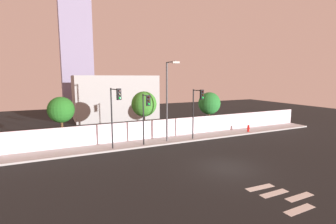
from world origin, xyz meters
TOP-DOWN VIEW (x-y plane):
  - ground_plane at (0.00, 0.00)m, footprint 80.00×80.00m
  - sidewalk at (0.00, 8.20)m, footprint 36.00×2.40m
  - perimeter_wall at (0.00, 9.49)m, footprint 36.00×0.18m
  - crosswalk_marking at (-0.00, -4.53)m, footprint 2.94×3.06m
  - traffic_light_left at (1.82, 6.89)m, footprint 0.41×1.51m
  - traffic_light_center at (-6.06, 6.82)m, footprint 0.57×1.67m
  - traffic_light_right at (-3.45, 6.76)m, footprint 0.35×1.70m
  - street_lamp_curbside at (-1.04, 7.44)m, footprint 0.62×2.38m
  - fire_hydrant at (8.99, 7.64)m, footprint 0.44×0.26m
  - roadside_tree_leftmost at (-10.05, 10.36)m, footprint 2.28×2.28m
  - roadside_tree_midleft at (-2.34, 10.36)m, footprint 2.55×2.55m
  - roadside_tree_midright at (5.56, 10.36)m, footprint 2.53×2.53m
  - low_building_distant at (-2.18, 23.49)m, footprint 11.76×6.00m
  - tower_on_skyline at (-6.32, 35.49)m, footprint 5.36×5.00m

SIDE VIEW (x-z plane):
  - ground_plane at x=0.00m, z-range 0.00..0.00m
  - crosswalk_marking at x=0.00m, z-range 0.00..0.01m
  - sidewalk at x=0.00m, z-range 0.00..0.15m
  - fire_hydrant at x=8.99m, z-range 0.18..0.94m
  - perimeter_wall at x=0.00m, z-range 0.15..1.95m
  - low_building_distant at x=-2.18m, z-range 0.00..6.43m
  - roadside_tree_midright at x=5.56m, z-range 0.97..5.47m
  - roadside_tree_leftmost at x=-10.05m, z-range 1.10..5.61m
  - roadside_tree_midleft at x=-2.34m, z-range 1.11..5.90m
  - traffic_light_right at x=-3.45m, z-range 1.22..5.81m
  - traffic_light_left at x=1.82m, z-range 1.27..6.18m
  - traffic_light_center at x=-6.06m, z-range 1.33..6.50m
  - street_lamp_curbside at x=-1.04m, z-range 0.84..8.26m
  - tower_on_skyline at x=-6.32m, z-range 0.00..28.36m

